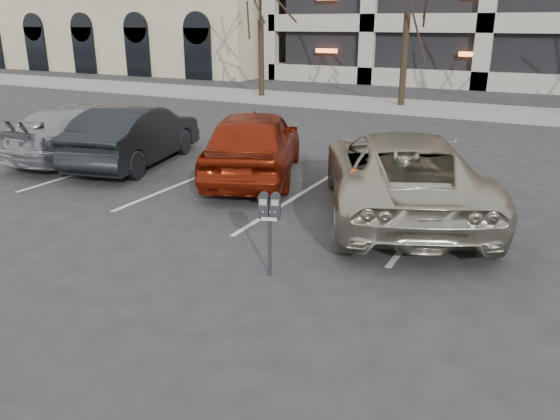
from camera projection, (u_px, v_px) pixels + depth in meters
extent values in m
plane|color=#28282B|center=(312.00, 245.00, 9.16)|extent=(140.00, 140.00, 0.00)
cube|color=gray|center=(472.00, 111.00, 22.54)|extent=(80.00, 4.00, 0.12)
cube|color=silver|center=(29.00, 155.00, 15.38)|extent=(0.10, 5.20, 0.00)
cube|color=silver|center=(103.00, 166.00, 14.15)|extent=(0.10, 5.20, 0.00)
cube|color=silver|center=(191.00, 180.00, 12.92)|extent=(0.10, 5.20, 0.00)
cube|color=silver|center=(297.00, 196.00, 11.70)|extent=(0.10, 5.20, 0.00)
cube|color=silver|center=(428.00, 217.00, 10.47)|extent=(0.10, 5.20, 0.00)
cylinder|color=black|center=(261.00, 59.00, 26.34)|extent=(0.28, 0.28, 3.67)
cylinder|color=black|center=(404.00, 61.00, 23.23)|extent=(0.28, 0.28, 3.94)
cylinder|color=black|center=(270.00, 247.00, 7.92)|extent=(0.06, 0.06, 0.90)
cube|color=black|center=(270.00, 217.00, 7.77)|extent=(0.32, 0.19, 0.06)
cube|color=silver|center=(269.00, 219.00, 7.72)|extent=(0.21, 0.08, 0.05)
cube|color=gray|center=(263.00, 202.00, 7.65)|extent=(0.10, 0.04, 0.09)
cube|color=gray|center=(275.00, 203.00, 7.62)|extent=(0.10, 0.04, 0.09)
imported|color=#B1AB96|center=(401.00, 173.00, 10.46)|extent=(4.81, 6.39, 1.61)
cube|color=#FF4805|center=(368.00, 139.00, 9.50)|extent=(0.10, 0.20, 0.01)
imported|color=maroon|center=(254.00, 143.00, 12.89)|extent=(3.64, 5.27, 1.67)
imported|color=black|center=(136.00, 135.00, 14.15)|extent=(2.67, 4.92, 1.54)
imported|color=#9C9EA3|center=(92.00, 131.00, 14.85)|extent=(2.08, 5.07, 1.47)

